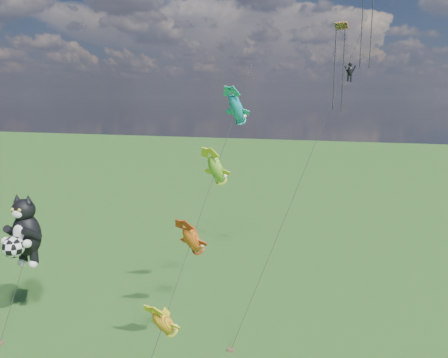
% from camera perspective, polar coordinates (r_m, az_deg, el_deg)
% --- Properties ---
extents(ground, '(300.00, 300.00, 0.00)m').
position_cam_1_polar(ground, '(35.09, -25.72, -18.39)').
color(ground, '#164411').
extents(cat_kite_rig, '(2.42, 4.09, 9.78)m').
position_cam_1_polar(cat_kite_rig, '(33.89, -24.71, -6.32)').
color(cat_kite_rig, brown).
rests_on(cat_kite_rig, ground).
extents(fish_windsock_rig, '(2.55, 15.82, 18.64)m').
position_cam_1_polar(fish_windsock_rig, '(24.85, -2.60, -3.27)').
color(fish_windsock_rig, brown).
rests_on(fish_windsock_rig, ground).
extents(parafoil_rig, '(8.13, 16.12, 26.52)m').
position_cam_1_polar(parafoil_rig, '(38.59, 16.03, 15.03)').
color(parafoil_rig, brown).
rests_on(parafoil_rig, ground).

